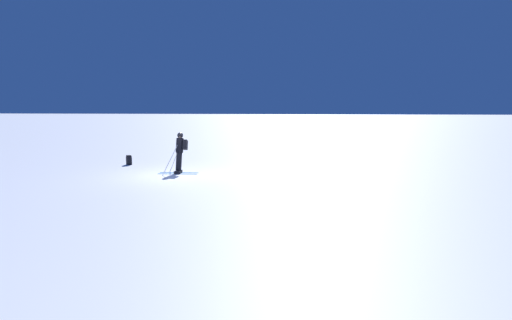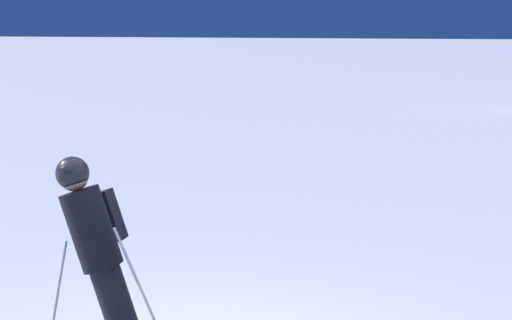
{
  "view_description": "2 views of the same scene",
  "coord_description": "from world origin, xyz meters",
  "views": [
    {
      "loc": [
        16.93,
        5.99,
        3.02
      ],
      "look_at": [
        1.04,
        3.8,
        0.88
      ],
      "focal_mm": 28.0,
      "sensor_mm": 36.0,
      "label": 1
    },
    {
      "loc": [
        2.46,
        -6.13,
        2.92
      ],
      "look_at": [
        -0.62,
        3.92,
        1.22
      ],
      "focal_mm": 60.0,
      "sensor_mm": 36.0,
      "label": 2
    }
  ],
  "objects": [
    {
      "name": "skier",
      "position": [
        -0.75,
        -0.0,
        1.04
      ],
      "size": [
        1.41,
        1.83,
        1.88
      ],
      "rotation": [
        0.0,
        0.0,
        0.08
      ],
      "color": "#1E7AC6",
      "rests_on": "ground"
    }
  ]
}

